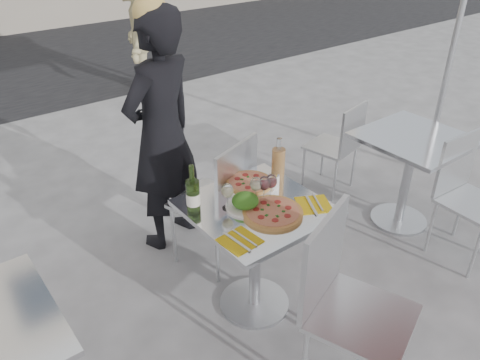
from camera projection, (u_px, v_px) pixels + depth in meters
ground at (254, 304)px, 2.99m from camera, size 80.00×80.00×0.00m
main_table at (256, 236)px, 2.72m from camera, size 0.72×0.72×0.75m
side_table_right at (410, 162)px, 3.51m from camera, size 0.72×0.72×0.75m
chair_far at (222, 194)px, 3.06m from camera, size 0.56×0.56×0.96m
chair_near at (344, 295)px, 2.24m from camera, size 0.59×0.60×1.00m
side_chair_rfar at (340, 141)px, 3.94m from camera, size 0.44×0.45×0.82m
side_chair_rnear at (466, 188)px, 3.21m from camera, size 0.43×0.44×0.89m
woman_diner at (162, 134)px, 3.18m from camera, size 0.72×0.58×1.71m
pedestrian_b at (134, 30)px, 6.07m from camera, size 0.95×1.18×1.60m
pizza_near at (273, 212)px, 2.54m from camera, size 0.33×0.33×0.02m
pizza_far at (249, 184)px, 2.79m from camera, size 0.32×0.32×0.03m
salad_plate at (245, 202)px, 2.58m from camera, size 0.22×0.22×0.09m
wine_bottle at (193, 195)px, 2.50m from camera, size 0.07×0.08×0.29m
carafe at (278, 165)px, 2.78m from camera, size 0.08×0.08×0.29m
sugar_shaker at (274, 181)px, 2.75m from camera, size 0.06×0.06×0.11m
wineglass_white_a at (227, 191)px, 2.54m from camera, size 0.07×0.07×0.16m
wineglass_white_b at (256, 185)px, 2.60m from camera, size 0.07×0.07×0.16m
wineglass_red_a at (264, 184)px, 2.61m from camera, size 0.07×0.07×0.16m
wineglass_red_b at (271, 182)px, 2.63m from camera, size 0.07×0.07×0.16m
napkin_left at (240, 240)px, 2.34m from camera, size 0.19×0.20×0.01m
napkin_right at (314, 204)px, 2.62m from camera, size 0.24×0.24×0.01m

